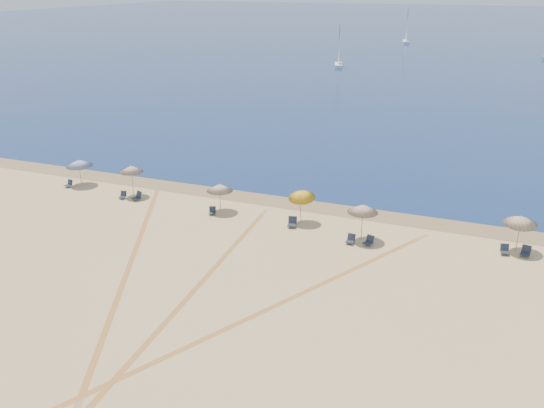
{
  "coord_description": "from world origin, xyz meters",
  "views": [
    {
      "loc": [
        14.77,
        -17.22,
        16.81
      ],
      "look_at": [
        0.0,
        20.0,
        1.3
      ],
      "focal_mm": 38.47,
      "sensor_mm": 36.0,
      "label": 1
    }
  ],
  "objects_px": {
    "chair_3": "(212,211)",
    "chair_4": "(292,222)",
    "umbrella_5": "(521,220)",
    "chair_8": "(526,252)",
    "umbrella_0": "(79,163)",
    "umbrella_4": "(363,208)",
    "sailboat_2": "(339,54)",
    "chair_5": "(351,239)",
    "umbrella_1": "(131,169)",
    "chair_7": "(505,250)",
    "chair_6": "(369,241)",
    "umbrella_3": "(302,194)",
    "sailboat_1": "(406,33)",
    "chair_2": "(137,196)",
    "chair_0": "(69,184)",
    "umbrella_2": "(220,187)",
    "chair_1": "(123,195)"
  },
  "relations": [
    {
      "from": "chair_6",
      "to": "chair_8",
      "type": "xyz_separation_m",
      "value": [
        9.83,
        2.09,
        0.01
      ]
    },
    {
      "from": "chair_1",
      "to": "chair_3",
      "type": "height_order",
      "value": "chair_1"
    },
    {
      "from": "chair_3",
      "to": "sailboat_2",
      "type": "relative_size",
      "value": 0.09
    },
    {
      "from": "chair_3",
      "to": "sailboat_1",
      "type": "relative_size",
      "value": 0.08
    },
    {
      "from": "umbrella_5",
      "to": "chair_1",
      "type": "distance_m",
      "value": 30.09
    },
    {
      "from": "umbrella_4",
      "to": "chair_2",
      "type": "distance_m",
      "value": 18.85
    },
    {
      "from": "chair_8",
      "to": "sailboat_2",
      "type": "distance_m",
      "value": 87.54
    },
    {
      "from": "sailboat_2",
      "to": "chair_4",
      "type": "bearing_deg",
      "value": -93.82
    },
    {
      "from": "umbrella_3",
      "to": "chair_6",
      "type": "bearing_deg",
      "value": -20.16
    },
    {
      "from": "umbrella_0",
      "to": "chair_0",
      "type": "relative_size",
      "value": 3.4
    },
    {
      "from": "chair_0",
      "to": "chair_5",
      "type": "relative_size",
      "value": 1.04
    },
    {
      "from": "umbrella_0",
      "to": "umbrella_4",
      "type": "bearing_deg",
      "value": -5.03
    },
    {
      "from": "umbrella_1",
      "to": "chair_7",
      "type": "bearing_deg",
      "value": -0.73
    },
    {
      "from": "umbrella_5",
      "to": "chair_4",
      "type": "relative_size",
      "value": 3.16
    },
    {
      "from": "umbrella_5",
      "to": "umbrella_2",
      "type": "bearing_deg",
      "value": -177.63
    },
    {
      "from": "umbrella_3",
      "to": "sailboat_2",
      "type": "height_order",
      "value": "sailboat_2"
    },
    {
      "from": "chair_5",
      "to": "chair_8",
      "type": "height_order",
      "value": "chair_8"
    },
    {
      "from": "umbrella_0",
      "to": "chair_7",
      "type": "distance_m",
      "value": 34.76
    },
    {
      "from": "umbrella_1",
      "to": "umbrella_2",
      "type": "relative_size",
      "value": 1.16
    },
    {
      "from": "chair_2",
      "to": "sailboat_2",
      "type": "relative_size",
      "value": 0.11
    },
    {
      "from": "umbrella_5",
      "to": "chair_8",
      "type": "bearing_deg",
      "value": -46.63
    },
    {
      "from": "umbrella_0",
      "to": "umbrella_4",
      "type": "distance_m",
      "value": 25.55
    },
    {
      "from": "umbrella_5",
      "to": "chair_6",
      "type": "relative_size",
      "value": 3.28
    },
    {
      "from": "umbrella_2",
      "to": "chair_4",
      "type": "bearing_deg",
      "value": -7.34
    },
    {
      "from": "chair_3",
      "to": "chair_4",
      "type": "height_order",
      "value": "chair_4"
    },
    {
      "from": "umbrella_2",
      "to": "chair_2",
      "type": "bearing_deg",
      "value": -177.6
    },
    {
      "from": "umbrella_2",
      "to": "chair_0",
      "type": "bearing_deg",
      "value": 179.15
    },
    {
      "from": "umbrella_4",
      "to": "chair_0",
      "type": "relative_size",
      "value": 3.86
    },
    {
      "from": "chair_3",
      "to": "umbrella_2",
      "type": "bearing_deg",
      "value": 49.86
    },
    {
      "from": "chair_0",
      "to": "chair_6",
      "type": "relative_size",
      "value": 0.87
    },
    {
      "from": "umbrella_5",
      "to": "chair_8",
      "type": "height_order",
      "value": "umbrella_5"
    },
    {
      "from": "umbrella_5",
      "to": "chair_3",
      "type": "relative_size",
      "value": 3.54
    },
    {
      "from": "chair_3",
      "to": "chair_4",
      "type": "bearing_deg",
      "value": -22.31
    },
    {
      "from": "chair_0",
      "to": "chair_4",
      "type": "xyz_separation_m",
      "value": [
        20.87,
        -1.02,
        0.05
      ]
    },
    {
      "from": "chair_5",
      "to": "chair_0",
      "type": "bearing_deg",
      "value": 177.91
    },
    {
      "from": "umbrella_0",
      "to": "chair_4",
      "type": "distance_m",
      "value": 20.42
    },
    {
      "from": "chair_0",
      "to": "umbrella_4",
      "type": "bearing_deg",
      "value": 5.86
    },
    {
      "from": "umbrella_1",
      "to": "sailboat_1",
      "type": "relative_size",
      "value": 0.29
    },
    {
      "from": "umbrella_0",
      "to": "chair_5",
      "type": "xyz_separation_m",
      "value": [
        24.93,
        -3.13,
        -1.69
      ]
    },
    {
      "from": "umbrella_4",
      "to": "chair_3",
      "type": "xyz_separation_m",
      "value": [
        -11.65,
        0.3,
        -2.03
      ]
    },
    {
      "from": "umbrella_5",
      "to": "sailboat_1",
      "type": "xyz_separation_m",
      "value": [
        -29.45,
        132.1,
        0.54
      ]
    },
    {
      "from": "umbrella_1",
      "to": "chair_8",
      "type": "xyz_separation_m",
      "value": [
        30.16,
        -0.18,
        -2.02
      ]
    },
    {
      "from": "chair_7",
      "to": "umbrella_4",
      "type": "bearing_deg",
      "value": 175.78
    },
    {
      "from": "umbrella_1",
      "to": "chair_4",
      "type": "relative_size",
      "value": 3.25
    },
    {
      "from": "umbrella_0",
      "to": "sailboat_1",
      "type": "height_order",
      "value": "sailboat_1"
    },
    {
      "from": "umbrella_0",
      "to": "chair_3",
      "type": "bearing_deg",
      "value": -7.99
    },
    {
      "from": "umbrella_2",
      "to": "chair_4",
      "type": "height_order",
      "value": "umbrella_2"
    },
    {
      "from": "umbrella_0",
      "to": "umbrella_2",
      "type": "bearing_deg",
      "value": -4.51
    },
    {
      "from": "chair_1",
      "to": "chair_5",
      "type": "height_order",
      "value": "chair_5"
    },
    {
      "from": "chair_5",
      "to": "umbrella_4",
      "type": "bearing_deg",
      "value": 63.02
    }
  ]
}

